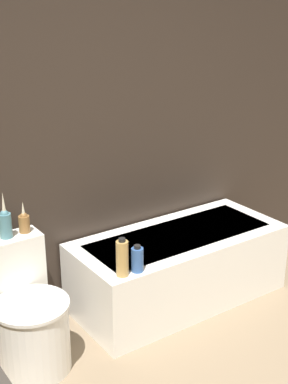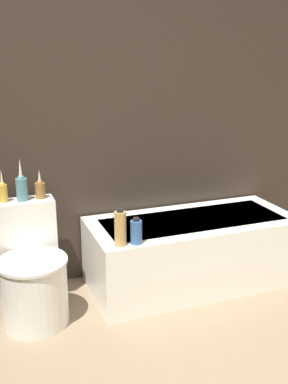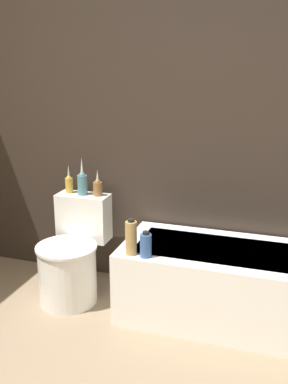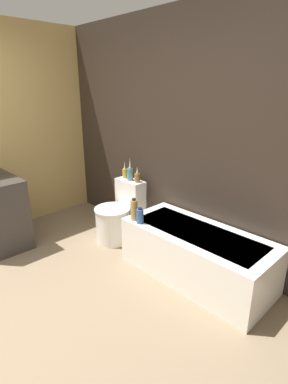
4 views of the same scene
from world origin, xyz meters
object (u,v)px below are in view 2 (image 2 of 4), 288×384
at_px(shampoo_bottle_tall, 120,228).
at_px(vase_silver, 22,186).
at_px(shampoo_bottle_short, 136,232).
at_px(vase_bronze, 40,188).
at_px(toilet, 32,274).
at_px(vase_gold, 3,191).
at_px(bathtub, 192,250).

bearing_deg(shampoo_bottle_tall, vase_silver, 141.70).
bearing_deg(vase_silver, shampoo_bottle_tall, -38.30).
xyz_separation_m(vase_silver, shampoo_bottle_short, (0.63, -0.43, -0.24)).
xyz_separation_m(vase_silver, vase_bronze, (0.12, 0.01, -0.03)).
bearing_deg(toilet, vase_bronze, 63.10).
bearing_deg(vase_gold, toilet, -63.57).
bearing_deg(vase_gold, shampoo_bottle_tall, -33.77).
xyz_separation_m(toilet, shampoo_bottle_tall, (0.53, -0.20, 0.31)).
relative_size(toilet, shampoo_bottle_tall, 3.03).
height_order(bathtub, vase_silver, vase_silver).
distance_m(vase_silver, vase_bronze, 0.12).
xyz_separation_m(vase_gold, shampoo_bottle_tall, (0.65, -0.43, -0.19)).
height_order(bathtub, shampoo_bottle_short, shampoo_bottle_short).
height_order(vase_gold, vase_silver, vase_silver).
bearing_deg(shampoo_bottle_short, vase_silver, 145.85).
distance_m(vase_silver, shampoo_bottle_short, 0.80).
bearing_deg(shampoo_bottle_short, shampoo_bottle_tall, 174.97).
relative_size(bathtub, vase_bronze, 7.62).
relative_size(vase_bronze, shampoo_bottle_short, 1.15).
relative_size(toilet, vase_bronze, 3.69).
bearing_deg(shampoo_bottle_tall, shampoo_bottle_short, -5.03).
xyz_separation_m(toilet, shampoo_bottle_short, (0.63, -0.21, 0.28)).
bearing_deg(toilet, shampoo_bottle_tall, -20.31).
bearing_deg(shampoo_bottle_short, vase_bronze, 139.52).
bearing_deg(vase_bronze, shampoo_bottle_tall, -46.11).
distance_m(vase_gold, vase_silver, 0.12).
bearing_deg(vase_bronze, toilet, -116.90).
distance_m(vase_gold, shampoo_bottle_short, 0.90).
bearing_deg(shampoo_bottle_tall, toilet, 159.69).
xyz_separation_m(vase_silver, shampoo_bottle_tall, (0.53, -0.42, -0.21)).
height_order(toilet, shampoo_bottle_short, toilet).
relative_size(toilet, shampoo_bottle_short, 4.24).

